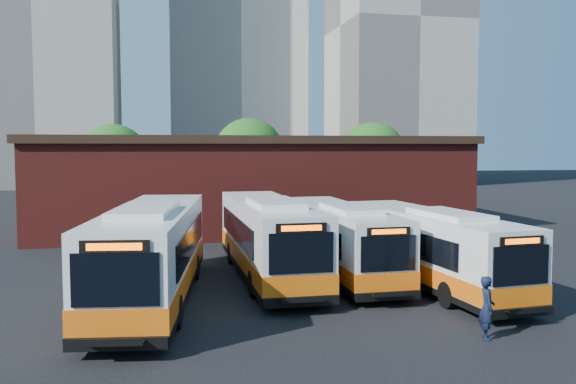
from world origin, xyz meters
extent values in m
plane|color=black|center=(0.00, 0.00, 0.00)|extent=(220.00, 220.00, 0.00)
cube|color=silver|center=(-6.48, 0.91, 1.91)|extent=(4.51, 13.17, 3.07)
cube|color=orange|center=(-6.48, 0.91, 1.02)|extent=(4.57, 13.23, 0.75)
cube|color=black|center=(-6.48, 0.91, 0.48)|extent=(4.56, 13.22, 0.27)
cube|color=black|center=(-7.39, -5.51, 2.21)|extent=(2.32, 0.39, 1.45)
cube|color=black|center=(-7.39, -5.53, 3.10)|extent=(1.82, 0.32, 0.34)
cube|color=#FF5905|center=(-7.39, -5.56, 3.10)|extent=(1.44, 0.22, 0.19)
cube|color=black|center=(-7.40, -5.58, 0.48)|extent=(2.74, 0.53, 0.34)
cube|color=black|center=(-7.43, -5.82, 0.59)|extent=(1.60, 0.62, 0.06)
cube|color=black|center=(-7.46, -6.02, 0.67)|extent=(1.55, 0.26, 0.19)
cube|color=black|center=(-7.81, 1.53, 2.21)|extent=(1.45, 9.98, 1.13)
cube|color=black|center=(-5.04, 1.14, 2.21)|extent=(1.45, 9.98, 1.13)
cube|color=silver|center=(-6.71, -0.69, 3.55)|extent=(2.48, 4.74, 0.24)
cylinder|color=black|center=(-8.22, -2.54, 0.54)|extent=(0.49, 1.11, 1.08)
cylinder|color=black|center=(-5.76, -2.88, 0.54)|extent=(0.49, 1.11, 1.08)
cylinder|color=black|center=(-7.24, 4.50, 0.54)|extent=(0.49, 1.11, 1.08)
cylinder|color=black|center=(-4.77, 4.15, 0.54)|extent=(0.49, 1.11, 1.08)
cube|color=silver|center=(-1.56, 4.10, 1.84)|extent=(2.71, 12.47, 2.96)
cube|color=orange|center=(-1.56, 4.10, 0.99)|extent=(2.76, 12.52, 0.73)
cube|color=black|center=(-1.56, 4.10, 0.47)|extent=(2.75, 12.51, 0.26)
cube|color=black|center=(-1.53, -2.16, 2.13)|extent=(2.25, 0.07, 1.40)
cube|color=black|center=(-1.53, -2.17, 2.99)|extent=(1.76, 0.07, 0.33)
cube|color=#FF5905|center=(-1.53, -2.20, 2.99)|extent=(1.40, 0.03, 0.19)
cube|color=black|center=(-1.53, -2.22, 0.47)|extent=(2.65, 0.16, 0.33)
cube|color=black|center=(-1.53, -2.46, 0.57)|extent=(1.51, 0.40, 0.06)
cube|color=black|center=(-1.52, -2.65, 0.64)|extent=(1.50, 0.05, 0.19)
cube|color=black|center=(-2.91, 4.51, 2.13)|extent=(0.10, 9.71, 1.09)
cube|color=black|center=(-0.21, 4.52, 2.13)|extent=(0.10, 9.71, 1.09)
cube|color=silver|center=(-1.55, 2.54, 3.42)|extent=(1.82, 4.37, 0.23)
cylinder|color=black|center=(-2.74, 0.57, 0.52)|extent=(0.34, 1.04, 1.04)
cylinder|color=black|center=(-0.34, 0.58, 0.52)|extent=(0.34, 1.04, 1.04)
cylinder|color=black|center=(-2.77, 7.41, 0.52)|extent=(0.34, 1.04, 1.04)
cylinder|color=black|center=(-0.38, 7.43, 0.52)|extent=(0.34, 1.04, 1.04)
cube|color=silver|center=(1.66, 3.84, 1.69)|extent=(2.53, 11.44, 2.71)
cube|color=orange|center=(1.66, 3.84, 0.90)|extent=(2.58, 11.48, 0.67)
cube|color=black|center=(1.66, 3.84, 0.43)|extent=(2.57, 11.47, 0.24)
cube|color=black|center=(1.71, -1.90, 1.95)|extent=(2.06, 0.08, 1.28)
cube|color=black|center=(1.71, -1.91, 2.74)|extent=(1.62, 0.07, 0.30)
cube|color=#FF5905|center=(1.71, -1.94, 2.74)|extent=(1.28, 0.03, 0.17)
cube|color=black|center=(1.71, -1.95, 0.43)|extent=(2.43, 0.15, 0.30)
cube|color=black|center=(1.71, -2.17, 0.52)|extent=(1.38, 0.37, 0.06)
cube|color=black|center=(1.71, -2.34, 0.59)|extent=(1.38, 0.05, 0.17)
cube|color=black|center=(0.42, 4.21, 1.95)|extent=(0.13, 8.90, 1.00)
cube|color=black|center=(2.89, 4.23, 1.95)|extent=(0.13, 8.90, 1.00)
cube|color=silver|center=(1.67, 2.41, 3.14)|extent=(1.69, 4.01, 0.21)
cylinder|color=black|center=(0.59, 0.59, 0.48)|extent=(0.31, 0.95, 0.95)
cylinder|color=black|center=(2.79, 0.61, 0.48)|extent=(0.31, 0.95, 0.95)
cylinder|color=black|center=(0.53, 6.87, 0.48)|extent=(0.31, 0.95, 0.95)
cylinder|color=black|center=(2.73, 6.89, 0.48)|extent=(0.31, 0.95, 0.95)
cube|color=silver|center=(4.61, 0.91, 1.69)|extent=(3.32, 11.56, 2.71)
cube|color=orange|center=(4.61, 0.91, 0.90)|extent=(3.38, 11.61, 0.67)
cube|color=black|center=(4.61, 0.91, 0.43)|extent=(3.36, 11.60, 0.24)
cube|color=black|center=(5.06, -4.80, 1.95)|extent=(2.06, 0.22, 1.28)
cube|color=black|center=(5.06, -4.81, 2.74)|extent=(1.61, 0.19, 0.30)
cube|color=#FF5905|center=(5.07, -4.85, 2.74)|extent=(1.28, 0.12, 0.17)
cube|color=black|center=(5.07, -4.86, 0.43)|extent=(2.43, 0.33, 0.30)
cube|color=black|center=(5.09, -5.08, 0.52)|extent=(1.40, 0.47, 0.06)
cube|color=black|center=(5.10, -5.25, 0.59)|extent=(1.38, 0.15, 0.17)
cube|color=black|center=(3.35, 1.19, 1.95)|extent=(0.76, 8.87, 1.00)
cube|color=black|center=(5.81, 1.39, 1.95)|extent=(0.76, 8.87, 1.00)
cube|color=silver|center=(4.72, -0.51, 3.14)|extent=(1.96, 4.11, 0.21)
cylinder|color=black|center=(3.77, -2.40, 0.48)|extent=(0.38, 0.97, 0.95)
cylinder|color=black|center=(5.96, -2.23, 0.48)|extent=(0.38, 0.97, 0.95)
cylinder|color=black|center=(3.27, 3.85, 0.48)|extent=(0.38, 0.97, 0.95)
cylinder|color=black|center=(5.46, 4.03, 0.48)|extent=(0.38, 0.97, 0.95)
imported|color=black|center=(3.28, -5.86, 0.95)|extent=(0.63, 0.79, 1.90)
cube|color=maroon|center=(0.00, 20.00, 3.00)|extent=(28.00, 12.00, 6.00)
cube|color=black|center=(0.00, 20.00, 6.15)|extent=(28.60, 12.60, 0.50)
cube|color=black|center=(3.00, 13.97, 1.20)|extent=(1.20, 0.08, 2.40)
cylinder|color=#382314|center=(-10.00, 32.00, 1.35)|extent=(0.36, 0.36, 2.70)
sphere|color=#195016|center=(-10.00, 32.00, 4.65)|extent=(6.00, 6.00, 6.00)
cylinder|color=#382314|center=(2.00, 34.00, 1.48)|extent=(0.36, 0.36, 2.95)
sphere|color=#195016|center=(2.00, 34.00, 5.08)|extent=(6.56, 6.56, 6.56)
cylinder|color=#382314|center=(13.00, 31.00, 1.40)|extent=(0.36, 0.36, 2.81)
sphere|color=#195016|center=(13.00, 31.00, 4.84)|extent=(6.24, 6.24, 6.24)
cube|color=beige|center=(7.00, 86.00, 30.00)|extent=(22.00, 20.00, 60.00)
cube|color=#A8A49B|center=(30.00, 68.00, 24.00)|extent=(18.00, 18.00, 48.00)
camera|label=1|loc=(-6.21, -22.04, 5.74)|focal=38.00mm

